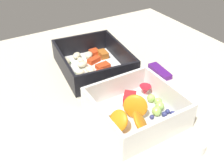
% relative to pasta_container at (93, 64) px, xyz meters
% --- Properties ---
extents(table_surface, '(0.80, 0.80, 0.02)m').
position_rel_pasta_container_xyz_m(table_surface, '(0.11, 0.00, -0.03)').
color(table_surface, beige).
rests_on(table_surface, ground).
extents(pasta_container, '(0.20, 0.17, 0.06)m').
position_rel_pasta_container_xyz_m(pasta_container, '(0.00, 0.00, 0.00)').
color(pasta_container, white).
rests_on(pasta_container, table_surface).
extents(fruit_bowl, '(0.15, 0.16, 0.06)m').
position_rel_pasta_container_xyz_m(fruit_bowl, '(0.20, -0.01, 0.00)').
color(fruit_bowl, white).
rests_on(fruit_bowl, table_surface).
extents(candy_bar, '(0.07, 0.03, 0.01)m').
position_rel_pasta_container_xyz_m(candy_bar, '(0.10, 0.13, -0.01)').
color(candy_bar, '#51197A').
rests_on(candy_bar, table_surface).
extents(paper_cup_liner, '(0.03, 0.03, 0.02)m').
position_rel_pasta_container_xyz_m(paper_cup_liner, '(0.31, 0.03, -0.01)').
color(paper_cup_liner, white).
rests_on(paper_cup_liner, table_surface).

